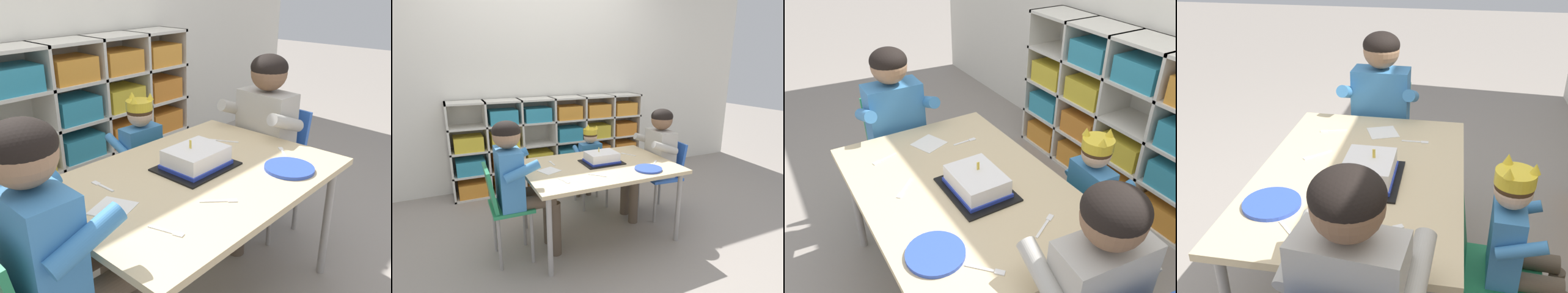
{
  "view_description": "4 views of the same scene",
  "coord_description": "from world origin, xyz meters",
  "views": [
    {
      "loc": [
        -1.17,
        -1.05,
        1.37
      ],
      "look_at": [
        0.08,
        0.07,
        0.7
      ],
      "focal_mm": 38.62,
      "sensor_mm": 36.0,
      "label": 1
    },
    {
      "loc": [
        -1.1,
        -2.18,
        1.43
      ],
      "look_at": [
        -0.05,
        0.1,
        0.75
      ],
      "focal_mm": 29.42,
      "sensor_mm": 36.0,
      "label": 2
    },
    {
      "loc": [
        1.23,
        -0.63,
        1.66
      ],
      "look_at": [
        0.05,
        0.06,
        0.83
      ],
      "focal_mm": 36.87,
      "sensor_mm": 36.0,
      "label": 3
    },
    {
      "loc": [
        1.58,
        0.34,
        1.52
      ],
      "look_at": [
        0.05,
        0.06,
        0.76
      ],
      "focal_mm": 41.79,
      "sensor_mm": 36.0,
      "label": 4
    }
  ],
  "objects": [
    {
      "name": "ground",
      "position": [
        0.0,
        0.0,
        0.0
      ],
      "size": [
        16.0,
        16.0,
        0.0
      ],
      "primitive_type": "plane",
      "color": "gray"
    },
    {
      "name": "activity_table",
      "position": [
        0.0,
        0.0,
        0.57
      ],
      "size": [
        1.19,
        0.83,
        0.62
      ],
      "color": "#D1B789",
      "rests_on": "ground"
    },
    {
      "name": "classroom_chair_blue",
      "position": [
        0.19,
        0.51,
        0.36
      ],
      "size": [
        0.33,
        0.36,
        0.6
      ],
      "rotation": [
        0.0,
        0.0,
        3.08
      ],
      "color": "#238451",
      "rests_on": "ground"
    },
    {
      "name": "child_with_crown",
      "position": [
        0.2,
        0.62,
        0.51
      ],
      "size": [
        0.31,
        0.31,
        0.82
      ],
      "rotation": [
        0.0,
        0.0,
        3.08
      ],
      "color": "#3D7FBC",
      "rests_on": "ground"
    },
    {
      "name": "classroom_chair_adult_side",
      "position": [
        -0.77,
        -0.03,
        0.44
      ],
      "size": [
        0.32,
        0.32,
        0.73
      ],
      "rotation": [
        0.0,
        0.0,
        1.55
      ],
      "color": "#238451",
      "rests_on": "ground"
    },
    {
      "name": "adult_helper_seated",
      "position": [
        -0.66,
        -0.03,
        0.64
      ],
      "size": [
        0.44,
        0.41,
        1.04
      ],
      "rotation": [
        0.0,
        0.0,
        1.55
      ],
      "color": "#3D7FBC",
      "rests_on": "ground"
    },
    {
      "name": "guest_at_table_side",
      "position": [
        0.63,
        0.12,
        0.62
      ],
      "size": [
        0.45,
        0.43,
        1.01
      ],
      "rotation": [
        0.0,
        0.0,
        -1.67
      ],
      "color": "#B2ADA3",
      "rests_on": "ground"
    },
    {
      "name": "birthday_cake_on_tray",
      "position": [
        0.05,
        0.04,
        0.66
      ],
      "size": [
        0.32,
        0.25,
        0.13
      ],
      "color": "black",
      "rests_on": "activity_table"
    },
    {
      "name": "paper_plate_stack",
      "position": [
        0.3,
        -0.26,
        0.62
      ],
      "size": [
        0.21,
        0.21,
        0.01
      ],
      "primitive_type": "cylinder",
      "color": "blue",
      "rests_on": "activity_table"
    },
    {
      "name": "paper_napkin_square",
      "position": [
        -0.4,
        0.03,
        0.62
      ],
      "size": [
        0.18,
        0.18,
        0.0
      ],
      "primitive_type": "cube",
      "rotation": [
        0.0,
        0.0,
        0.38
      ],
      "color": "white",
      "rests_on": "activity_table"
    },
    {
      "name": "fork_beside_plate_stack",
      "position": [
        -0.38,
        -0.22,
        0.62
      ],
      "size": [
        0.05,
        0.13,
        0.0
      ],
      "rotation": [
        0.0,
        0.0,
        1.85
      ],
      "color": "white",
      "rests_on": "activity_table"
    },
    {
      "name": "fork_near_cake_tray",
      "position": [
        -0.33,
        0.2,
        0.62
      ],
      "size": [
        0.02,
        0.12,
        0.0
      ],
      "rotation": [
        0.0,
        0.0,
        4.74
      ],
      "color": "white",
      "rests_on": "activity_table"
    },
    {
      "name": "fork_at_table_front_edge",
      "position": [
        -0.11,
        -0.22,
        0.62
      ],
      "size": [
        0.11,
        0.11,
        0.0
      ],
      "rotation": [
        0.0,
        0.0,
        2.36
      ],
      "color": "white",
      "rests_on": "activity_table"
    },
    {
      "name": "fork_scattered_mid_table",
      "position": [
        0.37,
        0.16,
        0.62
      ],
      "size": [
        0.08,
        0.14,
        0.0
      ],
      "rotation": [
        0.0,
        0.0,
        5.22
      ],
      "color": "white",
      "rests_on": "activity_table"
    },
    {
      "name": "fork_near_child_seat",
      "position": [
        0.44,
        -0.14,
        0.62
      ],
      "size": [
        0.11,
        0.11,
        0.0
      ],
      "rotation": [
        0.0,
        0.0,
        3.91
      ],
      "color": "white",
      "rests_on": "activity_table"
    }
  ]
}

